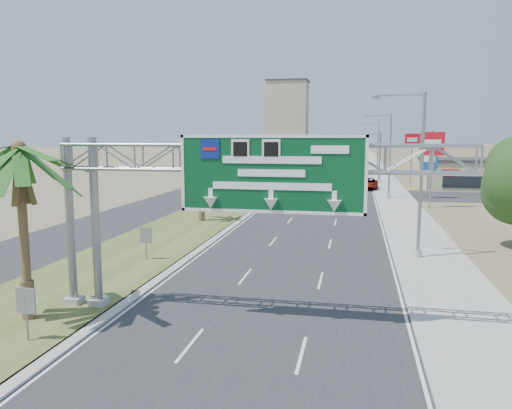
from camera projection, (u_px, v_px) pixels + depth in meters
The scene contains 28 objects.
road at pixel (341, 168), 117.49m from camera, with size 12.00×300.00×0.02m, color #28282B.
sidewalk_right at pixel (378, 168), 115.82m from camera, with size 4.00×300.00×0.10m, color #9E9B93.
median_grass at pixel (299, 167), 119.45m from camera, with size 7.00×300.00×0.12m, color #485123.
opposing_road at pixel (270, 167), 120.83m from camera, with size 8.00×300.00×0.02m, color #28282B.
sign_gantry at pixel (234, 171), 19.71m from camera, with size 16.75×1.24×7.50m.
palm_near at pixel (18, 149), 19.31m from camera, with size 5.70×5.70×8.35m.
palm_row_b at pixel (201, 166), 42.95m from camera, with size 3.99×3.99×5.95m.
palm_row_c at pixel (242, 151), 58.39m from camera, with size 3.99×3.99×6.75m.
palm_row_d at pixel (269, 156), 76.03m from camera, with size 3.99×3.99×5.45m.
palm_row_e at pixel (286, 149), 94.39m from camera, with size 3.99×3.99×6.15m.
palm_row_f at pixel (301, 148), 118.72m from camera, with size 3.99×3.99×5.75m.
streetlight_near at pixel (418, 182), 29.97m from camera, with size 3.27×0.44×10.00m.
streetlight_mid at pixel (388, 159), 59.10m from camera, with size 3.27×0.44×10.00m.
streetlight_far at pixel (377, 151), 94.06m from camera, with size 3.27×0.44×10.00m.
signal_mast at pixel (367, 153), 78.89m from camera, with size 10.28×0.71×8.00m.
store_building at pixel (489, 175), 70.18m from camera, with size 18.00×10.00×4.00m, color tan.
median_signback_a at pixel (26, 305), 17.84m from camera, with size 0.75×0.08×2.08m.
median_signback_b at pixel (146, 238), 29.63m from camera, with size 0.75×0.08×2.08m.
tower_distant at pixel (288, 116), 257.33m from camera, with size 20.00×16.00×35.00m, color tan.
building_distant_left at pixel (216, 149), 174.47m from camera, with size 24.00×14.00×6.00m, color tan.
building_distant_right at pixel (452, 154), 140.39m from camera, with size 20.00×12.00×5.00m, color tan.
car_left_lane at pixel (286, 194), 56.95m from camera, with size 1.96×4.87×1.66m, color black.
car_mid_lane at pixel (338, 190), 63.04m from camera, with size 1.46×4.18×1.38m, color maroon.
car_right_lane at pixel (368, 184), 69.86m from camera, with size 2.59×5.62×1.56m, color gray.
car_far at pixel (329, 177), 82.83m from camera, with size 2.06×5.06×1.47m, color black.
pole_sign_red_near at pixel (432, 148), 51.09m from camera, with size 2.41×0.42×8.06m.
pole_sign_blue at pixel (429, 159), 59.15m from camera, with size 2.02×0.60×6.61m.
pole_sign_red_far at pixel (412, 144), 73.24m from camera, with size 2.19×0.95×8.00m.
Camera 1 is at (3.69, -9.21, 7.45)m, focal length 35.00 mm.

